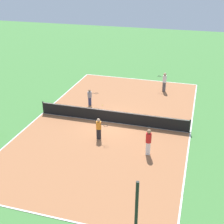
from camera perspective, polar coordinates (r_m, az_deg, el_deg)
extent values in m
plane|color=#47843D|center=(24.06, 0.00, -1.94)|extent=(80.00, 80.00, 0.00)
cube|color=#AD6B42|center=(24.06, 0.00, -1.92)|extent=(11.94, 20.91, 0.02)
cube|color=white|center=(23.29, 14.15, -3.70)|extent=(0.10, 20.91, 0.00)
cube|color=white|center=(26.17, -12.54, -0.18)|extent=(0.10, 20.91, 0.00)
cube|color=white|center=(33.38, 5.04, 5.97)|extent=(11.94, 0.10, 0.00)
cube|color=white|center=(16.11, -11.00, -18.31)|extent=(11.94, 0.10, 0.00)
cube|color=white|center=(24.05, 0.00, -1.89)|extent=(11.94, 0.10, 0.00)
cylinder|color=black|center=(23.05, 14.03, -2.54)|extent=(0.10, 0.10, 1.04)
cylinder|color=black|center=(25.91, -12.45, 0.83)|extent=(0.10, 0.10, 1.04)
cube|color=black|center=(23.83, 0.00, -0.83)|extent=(11.64, 0.03, 0.99)
cube|color=white|center=(23.63, 0.00, 0.18)|extent=(11.64, 0.04, 0.06)
cube|color=white|center=(20.04, 6.61, -6.61)|extent=(0.27, 0.22, 0.90)
cylinder|color=red|center=(19.65, 6.72, -4.71)|extent=(0.39, 0.39, 0.63)
sphere|color=#A87A56|center=(19.43, 6.79, -3.55)|extent=(0.27, 0.27, 0.27)
cube|color=#4C4C51|center=(30.25, 9.49, 4.58)|extent=(0.29, 0.26, 0.92)
cylinder|color=white|center=(29.99, 9.60, 5.98)|extent=(0.44, 0.44, 0.65)
sphere|color=tan|center=(29.84, 9.66, 6.82)|extent=(0.28, 0.28, 0.28)
cylinder|color=#262626|center=(30.05, 9.06, 6.39)|extent=(0.28, 0.10, 0.03)
torus|color=black|center=(30.14, 8.56, 6.48)|extent=(0.37, 0.37, 0.02)
cube|color=navy|center=(26.95, -4.08, 2.00)|extent=(0.30, 0.26, 0.71)
cylinder|color=gray|center=(26.72, -4.12, 3.19)|extent=(0.44, 0.44, 0.50)
sphere|color=#A87A56|center=(26.59, -4.14, 3.91)|extent=(0.21, 0.21, 0.21)
cylinder|color=#262626|center=(26.65, -3.44, 3.44)|extent=(0.28, 0.10, 0.03)
torus|color=black|center=(26.63, -2.84, 3.44)|extent=(0.37, 0.37, 0.02)
cube|color=black|center=(21.69, -2.44, -3.98)|extent=(0.30, 0.27, 0.78)
cylinder|color=orange|center=(21.37, -2.47, -2.42)|extent=(0.45, 0.45, 0.55)
sphere|color=tan|center=(21.20, -2.49, -1.49)|extent=(0.23, 0.23, 0.23)
cylinder|color=#262626|center=(21.14, -1.77, -2.32)|extent=(0.28, 0.11, 0.03)
torus|color=black|center=(21.00, -1.15, -2.52)|extent=(0.38, 0.38, 0.02)
sphere|color=#CCE033|center=(26.93, -1.78, 1.28)|extent=(0.07, 0.07, 0.07)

